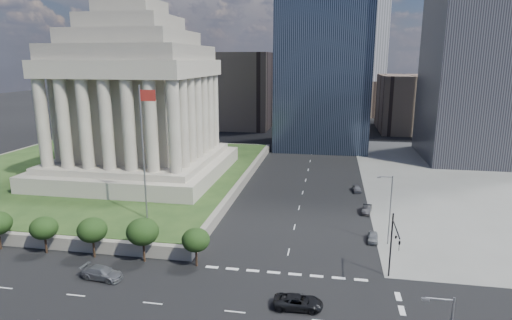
% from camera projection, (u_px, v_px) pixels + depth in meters
% --- Properties ---
extents(ground, '(500.00, 500.00, 0.00)m').
position_uv_depth(ground, '(315.00, 142.00, 134.39)').
color(ground, black).
rests_on(ground, ground).
extents(plaza_terrace, '(66.00, 70.00, 1.80)m').
position_uv_depth(plaza_terrace, '(99.00, 174.00, 93.97)').
color(plaza_terrace, slate).
rests_on(plaza_terrace, ground).
extents(plaza_lawn, '(64.00, 68.00, 0.10)m').
position_uv_depth(plaza_lawn, '(98.00, 170.00, 93.76)').
color(plaza_lawn, '#213A17').
rests_on(plaza_lawn, plaza_terrace).
extents(war_memorial, '(34.00, 34.00, 39.00)m').
position_uv_depth(war_memorial, '(136.00, 80.00, 85.49)').
color(war_memorial, gray).
rests_on(war_memorial, plaza_lawn).
extents(flagpole, '(2.52, 0.24, 20.00)m').
position_uv_depth(flagpole, '(144.00, 146.00, 62.30)').
color(flagpole, slate).
rests_on(flagpole, plaza_lawn).
extents(tree_row, '(53.00, 4.00, 6.00)m').
position_uv_depth(tree_row, '(21.00, 230.00, 57.37)').
color(tree_row, black).
rests_on(tree_row, ground).
extents(midrise_glass, '(26.00, 26.00, 60.00)m').
position_uv_depth(midrise_glass, '(324.00, 43.00, 122.40)').
color(midrise_glass, black).
rests_on(midrise_glass, ground).
extents(building_filler_ne, '(20.00, 30.00, 20.00)m').
position_uv_depth(building_filler_ne, '(408.00, 103.00, 155.38)').
color(building_filler_ne, '#513E37').
rests_on(building_filler_ne, ground).
extents(building_filler_nw, '(24.00, 30.00, 28.00)m').
position_uv_depth(building_filler_nw, '(241.00, 90.00, 165.08)').
color(building_filler_nw, '#513E37').
rests_on(building_filler_nw, ground).
extents(traffic_signal_ne, '(0.30, 5.74, 8.00)m').
position_uv_depth(traffic_signal_ne, '(394.00, 242.00, 48.34)').
color(traffic_signal_ne, black).
rests_on(traffic_signal_ne, ground).
extents(street_lamp_north, '(2.13, 0.22, 10.00)m').
position_uv_depth(street_lamp_north, '(389.00, 206.00, 58.94)').
color(street_lamp_north, slate).
rests_on(street_lamp_north, ground).
extents(pickup_truck, '(5.28, 2.65, 1.43)m').
position_uv_depth(pickup_truck, '(298.00, 302.00, 44.52)').
color(pickup_truck, black).
rests_on(pickup_truck, ground).
extents(suv_grey, '(2.77, 5.39, 1.50)m').
position_uv_depth(suv_grey, '(102.00, 273.00, 50.51)').
color(suv_grey, '#53555A').
rests_on(suv_grey, ground).
extents(parked_sedan_near, '(1.74, 3.69, 1.22)m').
position_uv_depth(parked_sedan_near, '(373.00, 237.00, 61.07)').
color(parked_sedan_near, gray).
rests_on(parked_sedan_near, ground).
extents(parked_sedan_mid, '(2.05, 4.16, 1.31)m').
position_uv_depth(parked_sedan_mid, '(367.00, 209.00, 72.39)').
color(parked_sedan_mid, black).
rests_on(parked_sedan_mid, ground).
extents(parked_sedan_far, '(3.81, 1.80, 1.26)m').
position_uv_depth(parked_sedan_far, '(357.00, 189.00, 84.08)').
color(parked_sedan_far, '#595A60').
rests_on(parked_sedan_far, ground).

